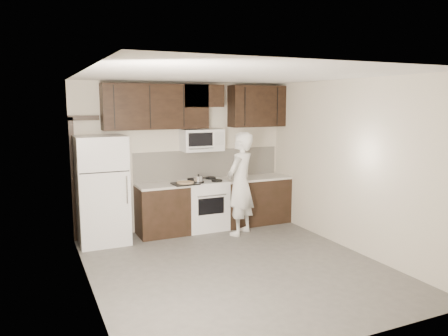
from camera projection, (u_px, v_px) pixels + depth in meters
floor at (236, 266)px, 6.27m from camera, size 4.50×4.50×0.00m
back_wall at (183, 156)px, 8.10m from camera, size 4.00×0.00×4.00m
ceiling at (237, 75)px, 5.87m from camera, size 4.50×4.50×0.00m
counter_run at (220, 203)px, 8.20m from camera, size 2.95×0.64×0.91m
stove at (205, 205)px, 8.07m from camera, size 0.76×0.66×0.94m
backsplash at (208, 164)px, 8.32m from camera, size 2.90×0.02×0.54m
upper_cabinets at (197, 105)px, 7.89m from camera, size 3.48×0.35×0.78m
microwave at (202, 140)px, 8.00m from camera, size 0.76×0.42×0.40m
refrigerator at (102, 190)px, 7.21m from camera, size 0.80×0.76×1.80m
door_trim at (75, 168)px, 7.29m from camera, size 0.50×0.08×2.12m
saucepan at (199, 179)px, 7.79m from camera, size 0.28×0.16×0.16m
baking_tray at (185, 184)px, 7.66m from camera, size 0.46×0.35×0.02m
pizza at (185, 182)px, 7.66m from camera, size 0.31×0.31×0.02m
person at (240, 184)px, 7.69m from camera, size 0.80×0.74×1.83m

